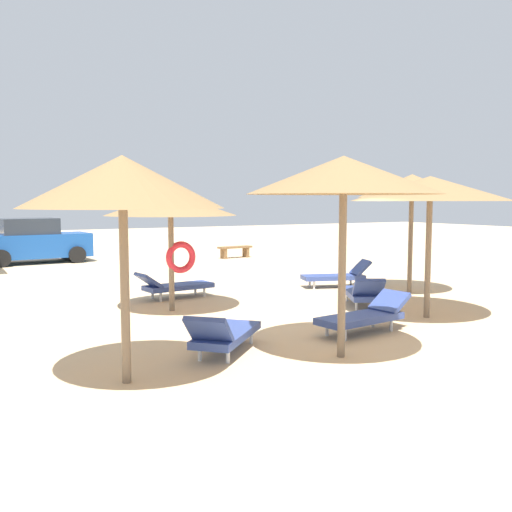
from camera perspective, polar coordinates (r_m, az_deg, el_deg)
name	(u,v)px	position (r m, az deg, el deg)	size (l,w,h in m)	color
ground_plane	(341,340)	(9.96, 8.55, -8.36)	(80.00, 80.00, 0.00)	#DBBA8C
parasol_0	(430,189)	(12.02, 17.04, 6.43)	(3.19, 3.19, 2.88)	#75604C
parasol_2	(171,206)	(12.34, -8.54, 5.00)	(2.82, 2.82, 2.54)	#75604C
parasol_3	(344,176)	(8.65, 8.75, 7.94)	(2.92, 2.92, 3.05)	#75604C
parasol_4	(412,186)	(15.22, 15.34, 6.75)	(2.76, 2.76, 3.06)	#75604C
parasol_5	(122,183)	(7.50, -13.23, 7.17)	(2.60, 2.60, 2.96)	#75604C
lounger_0	(363,293)	(13.05, 10.62, -3.64)	(1.47, 1.95, 0.76)	#33478C
lounger_2	(174,286)	(14.09, -8.25, -2.95)	(1.96, 0.87, 0.69)	#33478C
lounger_3	(365,315)	(10.55, 10.87, -5.86)	(1.97, 0.89, 0.69)	#33478C
lounger_4	(338,276)	(15.90, 8.18, -1.96)	(1.98, 1.21, 0.75)	#33478C
lounger_5	(224,334)	(8.95, -3.22, -7.79)	(1.78, 1.77, 0.76)	#33478C
bench_0	(235,250)	(23.76, -2.12, 0.64)	(1.53, 0.54, 0.49)	brown
parked_car	(33,242)	(23.38, -21.39, 1.35)	(4.11, 2.22, 1.72)	#194C9E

